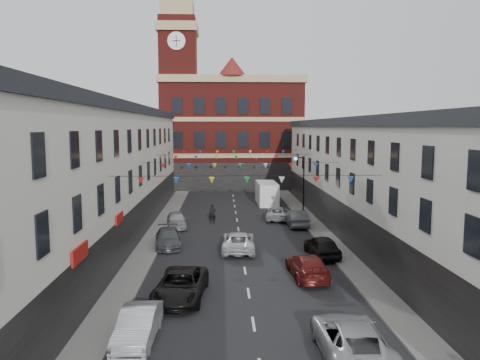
{
  "coord_description": "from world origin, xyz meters",
  "views": [
    {
      "loc": [
        -1.4,
        -32.45,
        8.98
      ],
      "look_at": [
        0.16,
        8.23,
        4.34
      ],
      "focal_mm": 35.0,
      "sensor_mm": 36.0,
      "label": 1
    }
  ],
  "objects": [
    {
      "name": "civic_building",
      "position": [
        0.0,
        37.95,
        8.14
      ],
      "size": [
        20.6,
        13.3,
        18.5
      ],
      "color": "maroon",
      "rests_on": "ground"
    },
    {
      "name": "car_right_c",
      "position": [
        3.66,
        -5.49,
        0.71
      ],
      "size": [
        2.23,
        4.97,
        1.41
      ],
      "primitive_type": "imported",
      "rotation": [
        0.0,
        0.0,
        3.19
      ],
      "color": "#5F1613",
      "rests_on": "ground"
    },
    {
      "name": "car_right_e",
      "position": [
        5.29,
        8.97,
        0.75
      ],
      "size": [
        1.74,
        4.62,
        1.51
      ],
      "primitive_type": "imported",
      "rotation": [
        0.0,
        0.0,
        3.17
      ],
      "color": "#4A4C52",
      "rests_on": "ground"
    },
    {
      "name": "white_van",
      "position": [
        3.8,
        21.37,
        1.26
      ],
      "size": [
        2.31,
        5.75,
        2.53
      ],
      "primitive_type": "cube",
      "rotation": [
        0.0,
        0.0,
        0.02
      ],
      "color": "white",
      "rests_on": "ground"
    },
    {
      "name": "distant_hill",
      "position": [
        -4.0,
        62.0,
        5.0
      ],
      "size": [
        40.0,
        14.0,
        10.0
      ],
      "primitive_type": "cube",
      "color": "#2A4A22",
      "rests_on": "ground"
    },
    {
      "name": "car_left_e",
      "position": [
        -5.5,
        8.78,
        0.72
      ],
      "size": [
        2.26,
        4.4,
        1.43
      ],
      "primitive_type": "imported",
      "rotation": [
        0.0,
        0.0,
        0.14
      ],
      "color": "#93959B",
      "rests_on": "ground"
    },
    {
      "name": "terrace_right",
      "position": [
        11.78,
        1.0,
        4.85
      ],
      "size": [
        8.4,
        56.0,
        9.7
      ],
      "color": "silver",
      "rests_on": "ground"
    },
    {
      "name": "car_right_f",
      "position": [
        3.9,
        12.03,
        0.64
      ],
      "size": [
        2.67,
        4.84,
        1.28
      ],
      "primitive_type": "imported",
      "rotation": [
        0.0,
        0.0,
        3.02
      ],
      "color": "#9E9FA2",
      "rests_on": "ground"
    },
    {
      "name": "pavement_left",
      "position": [
        -6.9,
        2.0,
        0.07
      ],
      "size": [
        1.8,
        64.0,
        0.15
      ],
      "primitive_type": "cube",
      "color": "#605E5B",
      "rests_on": "ground"
    },
    {
      "name": "moving_car",
      "position": [
        -0.25,
        0.7,
        0.7
      ],
      "size": [
        2.49,
        5.11,
        1.4
      ],
      "primitive_type": "imported",
      "rotation": [
        0.0,
        0.0,
        3.11
      ],
      "color": "silver",
      "rests_on": "ground"
    },
    {
      "name": "terrace_left",
      "position": [
        -11.78,
        1.0,
        5.35
      ],
      "size": [
        8.4,
        56.0,
        10.7
      ],
      "color": "silver",
      "rests_on": "ground"
    },
    {
      "name": "car_left_b",
      "position": [
        -4.96,
        -13.53,
        0.7
      ],
      "size": [
        1.6,
        4.27,
        1.39
      ],
      "primitive_type": "imported",
      "rotation": [
        0.0,
        0.0,
        -0.03
      ],
      "color": "#B6BABE",
      "rests_on": "ground"
    },
    {
      "name": "pavement_right",
      "position": [
        6.9,
        2.0,
        0.07
      ],
      "size": [
        1.8,
        64.0,
        0.15
      ],
      "primitive_type": "cube",
      "color": "#605E5B",
      "rests_on": "ground"
    },
    {
      "name": "pedestrian",
      "position": [
        -2.32,
        10.36,
        0.91
      ],
      "size": [
        0.72,
        0.52,
        1.83
      ],
      "primitive_type": "imported",
      "rotation": [
        0.0,
        0.0,
        -0.14
      ],
      "color": "black",
      "rests_on": "ground"
    },
    {
      "name": "car_left_d",
      "position": [
        -5.5,
        2.13,
        0.67
      ],
      "size": [
        2.41,
        4.8,
        1.34
      ],
      "primitive_type": "imported",
      "rotation": [
        0.0,
        0.0,
        0.12
      ],
      "color": "#43464B",
      "rests_on": "ground"
    },
    {
      "name": "clock_tower",
      "position": [
        -7.5,
        35.0,
        14.93
      ],
      "size": [
        5.6,
        5.6,
        30.0
      ],
      "color": "maroon",
      "rests_on": "ground"
    },
    {
      "name": "ground",
      "position": [
        0.0,
        0.0,
        0.0
      ],
      "size": [
        160.0,
        160.0,
        0.0
      ],
      "primitive_type": "plane",
      "color": "black",
      "rests_on": "ground"
    },
    {
      "name": "car_right_b",
      "position": [
        3.6,
        -15.33,
        0.77
      ],
      "size": [
        2.64,
        5.59,
        1.54
      ],
      "primitive_type": "imported",
      "rotation": [
        0.0,
        0.0,
        3.13
      ],
      "color": "#989BA0",
      "rests_on": "ground"
    },
    {
      "name": "street_lamp",
      "position": [
        6.55,
        14.0,
        3.9
      ],
      "size": [
        1.1,
        0.36,
        6.0
      ],
      "color": "black",
      "rests_on": "ground"
    },
    {
      "name": "car_left_c",
      "position": [
        -3.6,
        -8.69,
        0.73
      ],
      "size": [
        2.9,
        5.49,
        1.47
      ],
      "primitive_type": "imported",
      "rotation": [
        0.0,
        0.0,
        -0.09
      ],
      "color": "black",
      "rests_on": "ground"
    },
    {
      "name": "car_right_d",
      "position": [
        5.5,
        -1.01,
        0.74
      ],
      "size": [
        2.09,
        4.48,
        1.48
      ],
      "primitive_type": "imported",
      "rotation": [
        0.0,
        0.0,
        3.22
      ],
      "color": "black",
      "rests_on": "ground"
    }
  ]
}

